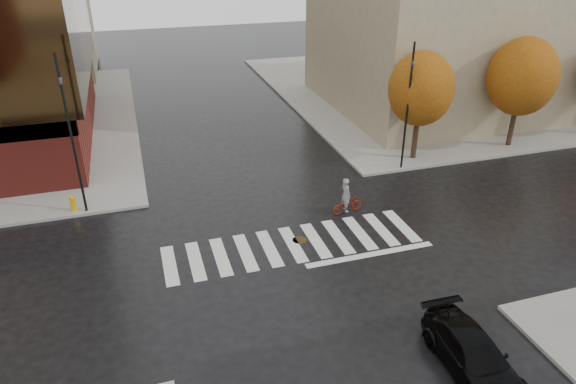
% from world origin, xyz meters
% --- Properties ---
extents(ground, '(120.00, 120.00, 0.00)m').
position_xyz_m(ground, '(0.00, 0.00, 0.00)').
color(ground, black).
rests_on(ground, ground).
extents(sidewalk_ne, '(30.00, 30.00, 0.15)m').
position_xyz_m(sidewalk_ne, '(21.00, 21.00, 0.07)').
color(sidewalk_ne, gray).
rests_on(sidewalk_ne, ground).
extents(crosswalk, '(12.00, 3.00, 0.01)m').
position_xyz_m(crosswalk, '(0.00, 0.50, 0.01)').
color(crosswalk, silver).
rests_on(crosswalk, ground).
extents(tree_ne_a, '(3.80, 3.80, 6.50)m').
position_xyz_m(tree_ne_a, '(10.00, 7.40, 4.46)').
color(tree_ne_a, black).
rests_on(tree_ne_a, sidewalk_ne).
extents(tree_ne_b, '(4.20, 4.20, 6.89)m').
position_xyz_m(tree_ne_b, '(17.00, 7.40, 4.62)').
color(tree_ne_b, black).
rests_on(tree_ne_b, sidewalk_ne).
extents(sedan, '(1.93, 4.46, 1.28)m').
position_xyz_m(sedan, '(3.22, -8.29, 0.64)').
color(sedan, black).
rests_on(sedan, ground).
extents(cyclist, '(1.75, 0.88, 1.90)m').
position_xyz_m(cyclist, '(3.45, 2.50, 0.65)').
color(cyclist, maroon).
rests_on(cyclist, ground).
extents(traffic_light_nw, '(0.21, 0.17, 7.83)m').
position_xyz_m(traffic_light_nw, '(-9.00, 6.30, 4.68)').
color(traffic_light_nw, black).
rests_on(traffic_light_nw, sidewalk_nw).
extents(traffic_light_ne, '(0.18, 0.21, 7.28)m').
position_xyz_m(traffic_light_ne, '(8.59, 6.30, 4.29)').
color(traffic_light_ne, black).
rests_on(traffic_light_ne, sidewalk_ne).
extents(fire_hydrant, '(0.30, 0.30, 0.84)m').
position_xyz_m(fire_hydrant, '(-9.59, 6.50, 0.61)').
color(fire_hydrant, '#E39F0D').
rests_on(fire_hydrant, sidewalk_nw).
extents(manhole, '(0.79, 0.79, 0.01)m').
position_xyz_m(manhole, '(0.41, 0.74, 0.01)').
color(manhole, '#49331A').
rests_on(manhole, ground).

